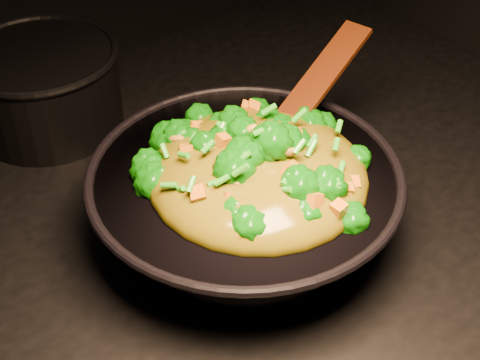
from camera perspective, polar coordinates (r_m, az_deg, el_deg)
wok at (r=0.93m, az=0.37°, el=-2.12°), size 0.50×0.50×0.11m
stir_fry at (r=0.86m, az=1.45°, el=2.44°), size 0.36×0.36×0.09m
spatula at (r=0.96m, az=5.11°, el=6.41°), size 0.25×0.10×0.11m
back_pot at (r=1.17m, az=-14.94°, el=6.94°), size 0.24×0.24×0.13m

